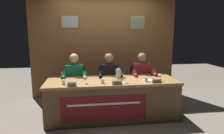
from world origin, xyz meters
TOP-DOWN VIEW (x-y plane):
  - ground_plane at (0.00, 0.00)m, footprint 12.00×12.00m
  - wall_back_panelled at (-0.00, 1.43)m, footprint 3.70×0.14m
  - conference_table at (-0.00, -0.11)m, footprint 2.50×0.89m
  - chair_left at (-0.73, 0.63)m, footprint 0.44×0.44m
  - panelist_left at (-0.73, 0.43)m, footprint 0.51×0.48m
  - nameplate_left at (-0.74, -0.36)m, footprint 0.16×0.06m
  - juice_glass_left at (-0.52, -0.20)m, footprint 0.06×0.06m
  - water_cup_left at (-0.89, -0.23)m, footprint 0.06×0.06m
  - chair_center at (0.00, 0.63)m, footprint 0.44×0.44m
  - panelist_center at (0.00, 0.43)m, footprint 0.51×0.48m
  - nameplate_center at (0.04, -0.35)m, footprint 0.18×0.06m
  - juice_glass_center at (0.19, -0.25)m, footprint 0.06×0.06m
  - water_cup_center at (-0.21, -0.25)m, footprint 0.06×0.06m
  - chair_right at (0.73, 0.63)m, footprint 0.44×0.44m
  - panelist_right at (0.73, 0.43)m, footprint 0.51×0.48m
  - nameplate_right at (0.77, -0.33)m, footprint 0.18×0.06m
  - juice_glass_right at (0.88, -0.20)m, footprint 0.06×0.06m
  - water_cup_right at (0.61, -0.24)m, footprint 0.06×0.06m
  - water_pitcher_central at (0.14, 0.09)m, footprint 0.15×0.10m
  - document_stack_right at (0.69, -0.15)m, footprint 0.24×0.19m

SIDE VIEW (x-z plane):
  - ground_plane at x=0.00m, z-range 0.00..0.00m
  - chair_left at x=-0.73m, z-range -0.02..0.87m
  - chair_center at x=0.00m, z-range -0.02..0.87m
  - chair_right at x=0.73m, z-range -0.02..0.87m
  - conference_table at x=0.00m, z-range 0.13..0.88m
  - panelist_left at x=-0.73m, z-range 0.10..1.31m
  - panelist_center at x=0.00m, z-range 0.10..1.31m
  - panelist_right at x=0.73m, z-range 0.10..1.31m
  - document_stack_right at x=0.69m, z-range 0.75..0.76m
  - water_cup_left at x=-0.89m, z-range 0.74..0.83m
  - water_cup_center at x=-0.21m, z-range 0.74..0.83m
  - water_cup_right at x=0.61m, z-range 0.74..0.83m
  - nameplate_left at x=-0.74m, z-range 0.75..0.83m
  - nameplate_center at x=0.04m, z-range 0.75..0.83m
  - nameplate_right at x=0.77m, z-range 0.75..0.83m
  - juice_glass_left at x=-0.52m, z-range 0.77..0.90m
  - juice_glass_center at x=0.19m, z-range 0.77..0.90m
  - juice_glass_right at x=0.88m, z-range 0.77..0.90m
  - water_pitcher_central at x=0.14m, z-range 0.74..0.95m
  - wall_back_panelled at x=0.00m, z-range 0.00..2.60m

